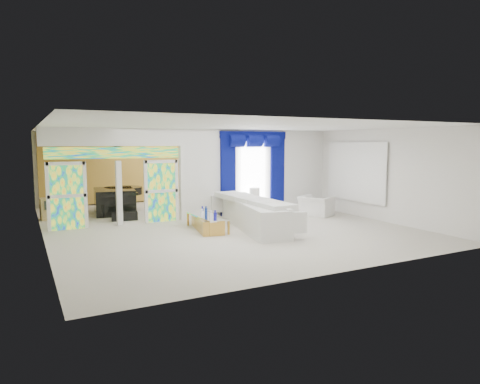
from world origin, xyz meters
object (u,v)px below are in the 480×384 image
grand_piano (114,201)px  white_sofa (252,215)px  coffee_table (207,223)px  console_table (262,210)px  armchair (316,206)px

grand_piano → white_sofa: bearing=-49.0°
coffee_table → console_table: same height
grand_piano → armchair: bearing=-24.9°
console_table → grand_piano: (-4.54, 2.82, 0.24)m
armchair → grand_piano: bearing=31.4°
grand_piano → coffee_table: bearing=-60.6°
console_table → white_sofa: bearing=-127.4°
white_sofa → armchair: 3.13m
console_table → coffee_table: bearing=-151.3°
coffee_table → console_table: bearing=28.7°
white_sofa → coffee_table: bearing=178.5°
armchair → grand_piano: size_ratio=0.60×
white_sofa → grand_piano: 5.60m
coffee_table → grand_piano: (-1.82, 4.31, 0.24)m
console_table → armchair: armchair is taller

